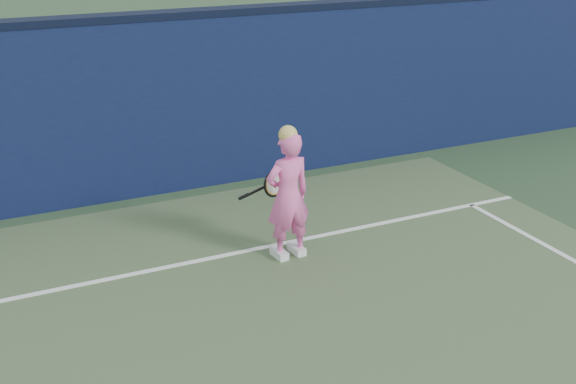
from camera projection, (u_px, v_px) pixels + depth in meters
backstop_wall at (84, 116)px, 9.94m from camera, size 24.00×0.40×2.50m
wall_cap at (74, 20)px, 9.46m from camera, size 24.00×0.42×0.10m
player at (288, 195)px, 8.46m from camera, size 0.59×0.41×1.64m
racket at (272, 185)px, 8.82m from camera, size 0.64×0.15×0.34m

